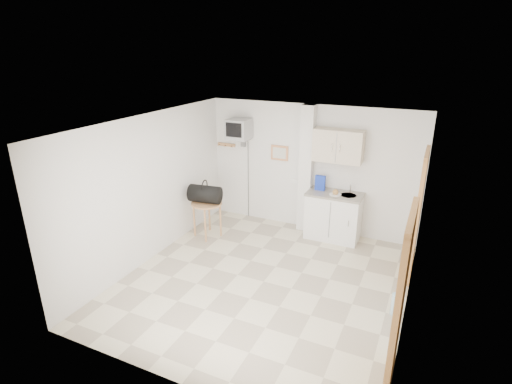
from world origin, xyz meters
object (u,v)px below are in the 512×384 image
at_px(round_table, 207,207).
at_px(water_bottle, 395,304).
at_px(duffel_bag, 205,194).
at_px(crt_television, 239,130).

distance_m(round_table, water_bottle, 3.79).
bearing_deg(water_bottle, round_table, 164.50).
xyz_separation_m(round_table, duffel_bag, (-0.03, 0.01, 0.27)).
xyz_separation_m(crt_television, water_bottle, (3.43, -2.00, -1.77)).
bearing_deg(duffel_bag, round_table, -20.79).
height_order(round_table, duffel_bag, duffel_bag).
relative_size(crt_television, duffel_bag, 3.35).
height_order(duffel_bag, water_bottle, duffel_bag).
bearing_deg(duffel_bag, water_bottle, -23.01).
xyz_separation_m(round_table, water_bottle, (3.63, -1.01, -0.44)).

